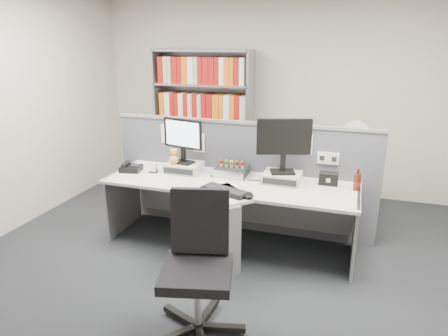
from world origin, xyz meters
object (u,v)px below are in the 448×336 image
(monitor_right, at_px, (284,141))
(speaker, at_px, (329,179))
(desktop_pc, at_px, (232,171))
(desk_phone, at_px, (131,168))
(keyboard, at_px, (225,191))
(desk, at_px, (222,214))
(desk_fan, at_px, (355,137))
(mouse, at_px, (249,196))
(desk_calendar, at_px, (153,168))
(monitor_left, at_px, (183,137))
(shelving_unit, at_px, (204,123))
(office_chair, at_px, (198,261))
(cola_bottle, at_px, (357,182))
(filing_cabinet, at_px, (350,190))

(monitor_right, relative_size, speaker, 3.00)
(desktop_pc, height_order, desk_phone, desk_phone)
(keyboard, distance_m, speaker, 1.07)
(desk, xyz_separation_m, desk_fan, (1.20, 1.40, 0.57))
(speaker, bearing_deg, mouse, -137.65)
(keyboard, relative_size, desk_calendar, 4.72)
(monitor_left, distance_m, desk_calendar, 0.48)
(shelving_unit, bearing_deg, desktop_pc, -58.37)
(keyboard, distance_m, desk_fan, 1.89)
(desk, height_order, office_chair, office_chair)
(keyboard, relative_size, mouse, 4.30)
(keyboard, height_order, mouse, mouse)
(speaker, height_order, desk_fan, desk_fan)
(desk, bearing_deg, shelving_unit, 115.96)
(desktop_pc, relative_size, desk_calendar, 3.00)
(desk_phone, height_order, shelving_unit, shelving_unit)
(monitor_right, height_order, speaker, monitor_right)
(monitor_left, xyz_separation_m, desk_phone, (-0.57, -0.16, -0.36))
(monitor_right, bearing_deg, desk, -143.61)
(cola_bottle, distance_m, shelving_unit, 2.61)
(desk_phone, distance_m, office_chair, 1.87)
(desk, distance_m, keyboard, 0.29)
(monitor_right, distance_m, desktop_pc, 0.68)
(desk_calendar, relative_size, speaker, 0.60)
(desk_fan, bearing_deg, monitor_left, -150.27)
(monitor_left, bearing_deg, mouse, -30.88)
(desk, height_order, monitor_left, monitor_left)
(desktop_pc, xyz_separation_m, filing_cabinet, (1.24, 0.95, -0.41))
(mouse, bearing_deg, desk, 154.40)
(desk_phone, relative_size, cola_bottle, 1.10)
(keyboard, bearing_deg, shelving_unit, 116.43)
(monitor_left, height_order, desk_fan, monitor_left)
(monitor_right, xyz_separation_m, filing_cabinet, (0.68, 1.02, -0.80))
(monitor_right, distance_m, office_chair, 1.62)
(keyboard, bearing_deg, speaker, 29.71)
(desktop_pc, relative_size, speaker, 1.79)
(mouse, relative_size, office_chair, 0.12)
(keyboard, relative_size, desk_fan, 1.02)
(mouse, bearing_deg, keyboard, 163.16)
(keyboard, bearing_deg, mouse, -16.84)
(speaker, relative_size, filing_cabinet, 0.27)
(desk_calendar, relative_size, office_chair, 0.11)
(shelving_unit, bearing_deg, desk_phone, -98.71)
(monitor_right, distance_m, speaker, 0.60)
(monitor_left, xyz_separation_m, mouse, (0.89, -0.53, -0.37))
(monitor_left, bearing_deg, desktop_pc, 6.87)
(desk_phone, relative_size, filing_cabinet, 0.36)
(mouse, relative_size, speaker, 0.65)
(monitor_right, relative_size, desktop_pc, 1.67)
(monitor_left, relative_size, keyboard, 0.94)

